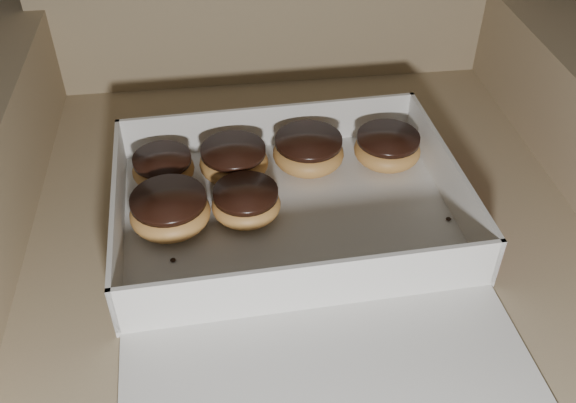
% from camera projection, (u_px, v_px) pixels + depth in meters
% --- Properties ---
extents(armchair, '(1.00, 0.84, 1.04)m').
position_uv_depth(armchair, '(293.00, 227.00, 1.06)').
color(armchair, '#827153').
rests_on(armchair, floor).
extents(bakery_box, '(0.46, 0.54, 0.07)m').
position_uv_depth(bakery_box, '(297.00, 232.00, 0.82)').
color(bakery_box, silver).
rests_on(bakery_box, armchair).
extents(donut_a, '(0.09, 0.09, 0.04)m').
position_uv_depth(donut_a, '(163.00, 168.00, 0.90)').
color(donut_a, '#C08C43').
rests_on(donut_a, bakery_box).
extents(donut_b, '(0.09, 0.09, 0.05)m').
position_uv_depth(donut_b, '(246.00, 203.00, 0.84)').
color(donut_b, '#C08C43').
rests_on(donut_b, bakery_box).
extents(donut_c, '(0.10, 0.10, 0.05)m').
position_uv_depth(donut_c, '(387.00, 148.00, 0.93)').
color(donut_c, '#C08C43').
rests_on(donut_c, bakery_box).
extents(donut_d, '(0.10, 0.10, 0.05)m').
position_uv_depth(donut_d, '(234.00, 161.00, 0.91)').
color(donut_d, '#C08C43').
rests_on(donut_d, bakery_box).
extents(donut_e, '(0.10, 0.10, 0.05)m').
position_uv_depth(donut_e, '(170.00, 211.00, 0.82)').
color(donut_e, '#C08C43').
rests_on(donut_e, bakery_box).
extents(donut_f, '(0.10, 0.10, 0.05)m').
position_uv_depth(donut_f, '(308.00, 152.00, 0.92)').
color(donut_f, '#C08C43').
rests_on(donut_f, bakery_box).
extents(crumb_a, '(0.01, 0.01, 0.00)m').
position_uv_depth(crumb_a, '(313.00, 270.00, 0.78)').
color(crumb_a, black).
rests_on(crumb_a, bakery_box).
extents(crumb_b, '(0.01, 0.01, 0.00)m').
position_uv_depth(crumb_b, '(173.00, 260.00, 0.79)').
color(crumb_b, black).
rests_on(crumb_b, bakery_box).
extents(crumb_c, '(0.01, 0.01, 0.00)m').
position_uv_depth(crumb_c, '(157.00, 302.00, 0.74)').
color(crumb_c, black).
rests_on(crumb_c, bakery_box).
extents(crumb_d, '(0.01, 0.01, 0.00)m').
position_uv_depth(crumb_d, '(449.00, 219.00, 0.85)').
color(crumb_d, black).
rests_on(crumb_d, bakery_box).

